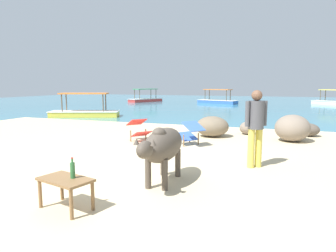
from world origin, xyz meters
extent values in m
cube|color=#CCB78E|center=(0.00, 0.00, 0.02)|extent=(18.00, 14.00, 0.04)
cube|color=teal|center=(0.00, 22.00, 0.00)|extent=(60.00, 36.00, 0.03)
cylinder|color=#4C4238|center=(1.82, -0.81, 0.30)|extent=(0.11, 0.11, 0.53)
cylinder|color=#4C4238|center=(1.52, -0.82, 0.30)|extent=(0.11, 0.11, 0.53)
cylinder|color=#4C4238|center=(1.79, -0.02, 0.30)|extent=(0.11, 0.11, 0.53)
cylinder|color=#4C4238|center=(1.49, -0.03, 0.30)|extent=(0.11, 0.11, 0.53)
ellipsoid|color=#4C4238|center=(1.65, -0.42, 0.72)|extent=(0.59, 1.45, 0.57)
ellipsoid|color=#4C4238|center=(1.69, -1.31, 0.82)|extent=(0.24, 0.39, 0.27)
cone|color=#4C4238|center=(1.82, -1.30, 0.93)|extent=(0.10, 0.10, 0.10)
cone|color=#4C4238|center=(1.55, -1.31, 0.93)|extent=(0.10, 0.10, 0.10)
ellipsoid|color=#4C4238|center=(1.66, -0.67, 0.97)|extent=(0.24, 0.28, 0.19)
cube|color=brown|center=(0.78, -1.98, 0.47)|extent=(0.85, 0.61, 0.04)
cylinder|color=brown|center=(1.15, -1.89, 0.24)|extent=(0.05, 0.05, 0.41)
cylinder|color=brown|center=(1.07, -2.24, 0.24)|extent=(0.05, 0.05, 0.41)
cylinder|color=brown|center=(0.50, -1.72, 0.24)|extent=(0.05, 0.05, 0.41)
cylinder|color=brown|center=(0.41, -2.07, 0.24)|extent=(0.05, 0.05, 0.41)
cylinder|color=#2D6B38|center=(0.87, -1.94, 0.59)|extent=(0.07, 0.07, 0.22)
cylinder|color=#2D6B38|center=(0.87, -1.94, 0.73)|extent=(0.03, 0.03, 0.06)
cylinder|color=red|center=(0.87, -1.94, 0.77)|extent=(0.03, 0.03, 0.02)
cylinder|color=brown|center=(0.76, 2.91, 0.11)|extent=(0.04, 0.04, 0.14)
cylinder|color=brown|center=(1.08, 3.32, 0.11)|extent=(0.04, 0.04, 0.14)
cylinder|color=brown|center=(1.09, 2.65, 0.21)|extent=(0.04, 0.04, 0.34)
cylinder|color=brown|center=(1.40, 3.07, 0.21)|extent=(0.04, 0.04, 0.34)
cube|color=#3D66C6|center=(1.08, 2.99, 0.28)|extent=(0.66, 0.68, 0.21)
cube|color=#3D66C6|center=(1.33, 2.80, 0.61)|extent=(0.68, 0.69, 0.23)
cylinder|color=brown|center=(-0.01, 3.00, 0.11)|extent=(0.04, 0.04, 0.14)
cylinder|color=brown|center=(-0.33, 2.59, 0.11)|extent=(0.04, 0.04, 0.14)
cylinder|color=brown|center=(-0.34, 3.25, 0.21)|extent=(0.04, 0.04, 0.34)
cylinder|color=brown|center=(-0.66, 2.84, 0.21)|extent=(0.04, 0.04, 0.34)
cube|color=red|center=(-0.33, 2.92, 0.28)|extent=(0.66, 0.68, 0.21)
cube|color=red|center=(-0.58, 3.11, 0.61)|extent=(0.69, 0.69, 0.23)
cylinder|color=#DBC64C|center=(3.03, 1.09, 0.45)|extent=(0.14, 0.14, 0.82)
cylinder|color=#DBC64C|center=(3.17, 1.20, 0.45)|extent=(0.14, 0.14, 0.82)
cylinder|color=#4C4C51|center=(3.10, 1.14, 1.15)|extent=(0.32, 0.32, 0.58)
cylinder|color=#4C4C51|center=(2.94, 1.02, 1.18)|extent=(0.09, 0.09, 0.52)
cylinder|color=#4C4C51|center=(3.27, 1.27, 1.18)|extent=(0.09, 0.09, 0.52)
sphere|color=brown|center=(3.10, 1.14, 1.55)|extent=(0.22, 0.22, 0.22)
ellipsoid|color=gray|center=(3.97, 4.54, 0.45)|extent=(1.40, 1.42, 0.82)
ellipsoid|color=#756651|center=(1.51, 4.52, 0.38)|extent=(1.24, 1.11, 0.68)
ellipsoid|color=gray|center=(2.57, 5.42, 0.26)|extent=(0.71, 0.73, 0.44)
ellipsoid|color=brown|center=(4.50, 5.73, 0.26)|extent=(0.90, 0.79, 0.44)
cube|color=#C63833|center=(-8.89, 22.33, 0.16)|extent=(2.51, 3.73, 0.28)
cube|color=white|center=(-8.89, 22.33, 0.32)|extent=(2.59, 3.82, 0.04)
cylinder|color=brown|center=(-8.79, 23.48, 0.77)|extent=(0.06, 0.06, 0.95)
cylinder|color=brown|center=(-8.09, 23.15, 0.77)|extent=(0.06, 0.06, 0.95)
cylinder|color=brown|center=(-9.69, 21.51, 0.77)|extent=(0.06, 0.06, 0.95)
cylinder|color=brown|center=(-8.99, 21.19, 0.77)|extent=(0.06, 0.06, 0.95)
cube|color=#339356|center=(-8.89, 22.33, 1.28)|extent=(1.90, 2.68, 0.06)
cube|color=#3866B7|center=(-1.62, 22.06, 0.16)|extent=(3.76, 2.16, 0.28)
cube|color=white|center=(-1.62, 22.06, 0.32)|extent=(3.85, 2.24, 0.04)
cylinder|color=brown|center=(-0.47, 22.09, 0.77)|extent=(0.06, 0.06, 0.95)
cylinder|color=brown|center=(-0.71, 21.36, 0.77)|extent=(0.06, 0.06, 0.95)
cylinder|color=brown|center=(-2.52, 22.76, 0.77)|extent=(0.06, 0.06, 0.95)
cylinder|color=brown|center=(-2.76, 22.03, 0.77)|extent=(0.06, 0.06, 0.95)
cube|color=orange|center=(-1.62, 22.06, 1.28)|extent=(2.69, 1.67, 0.06)
cube|color=white|center=(8.13, 23.86, 0.16)|extent=(3.52, 3.08, 0.28)
cube|color=white|center=(8.13, 23.86, 0.32)|extent=(3.61, 3.17, 0.04)
cylinder|color=brown|center=(7.04, 24.22, 0.77)|extent=(0.06, 0.06, 0.95)
cylinder|color=brown|center=(7.51, 24.83, 0.77)|extent=(0.06, 0.06, 0.95)
cube|color=#EFD14C|center=(8.13, 23.86, 1.28)|extent=(2.56, 2.29, 0.06)
cube|color=gold|center=(-6.28, 8.47, 0.16)|extent=(3.75, 2.33, 0.28)
cube|color=white|center=(-6.28, 8.47, 0.32)|extent=(3.84, 2.41, 0.04)
cylinder|color=brown|center=(-5.42, 9.22, 0.77)|extent=(0.06, 0.06, 0.95)
cylinder|color=brown|center=(-5.14, 8.50, 0.77)|extent=(0.06, 0.06, 0.95)
cylinder|color=brown|center=(-7.43, 8.43, 0.77)|extent=(0.06, 0.06, 0.95)
cylinder|color=brown|center=(-7.15, 7.71, 0.77)|extent=(0.06, 0.06, 0.95)
cube|color=orange|center=(-6.28, 8.47, 1.28)|extent=(2.69, 1.79, 0.06)
camera|label=1|loc=(3.50, -5.30, 1.78)|focal=32.28mm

